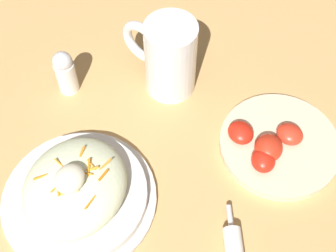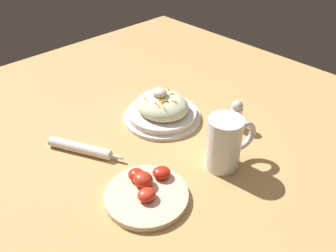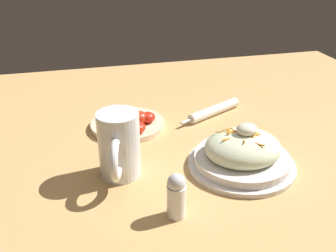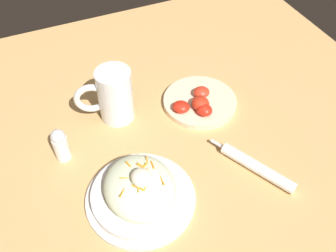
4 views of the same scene
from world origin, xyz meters
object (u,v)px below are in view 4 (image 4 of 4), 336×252
salt_shaker (60,145)px  beer_mug (114,97)px  salad_plate (140,191)px  tomato_plate (199,102)px  napkin_roll (257,167)px

salt_shaker → beer_mug: bearing=117.2°
salad_plate → beer_mug: (-0.26, 0.03, 0.03)m
beer_mug → tomato_plate: 0.22m
beer_mug → salt_shaker: (0.08, -0.16, -0.02)m
salad_plate → beer_mug: size_ratio=1.63×
salad_plate → napkin_roll: size_ratio=1.16×
tomato_plate → salad_plate: bearing=-49.6°
tomato_plate → salt_shaker: salt_shaker is taller
beer_mug → salt_shaker: beer_mug is taller
napkin_roll → salad_plate: bearing=-97.2°
beer_mug → napkin_roll: (0.29, 0.23, -0.05)m
napkin_roll → salt_shaker: 0.45m
salad_plate → napkin_roll: bearing=82.8°
salad_plate → salt_shaker: bearing=-145.8°
salad_plate → tomato_plate: size_ratio=1.21×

